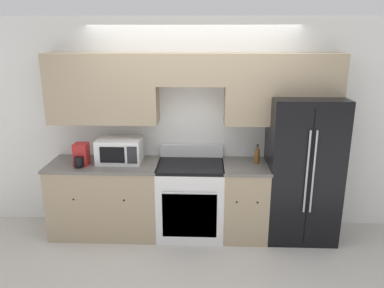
{
  "coord_description": "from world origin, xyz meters",
  "views": [
    {
      "loc": [
        0.16,
        -3.89,
        2.37
      ],
      "look_at": [
        -0.0,
        0.31,
        1.16
      ],
      "focal_mm": 35.0,
      "sensor_mm": 36.0,
      "label": 1
    }
  ],
  "objects_px": {
    "refrigerator": "(301,167)",
    "oven_range": "(191,199)",
    "bottle": "(257,156)",
    "microwave": "(120,150)"
  },
  "relations": [
    {
      "from": "refrigerator",
      "to": "microwave",
      "type": "bearing_deg",
      "value": -179.57
    },
    {
      "from": "refrigerator",
      "to": "microwave",
      "type": "distance_m",
      "value": 2.18
    },
    {
      "from": "bottle",
      "to": "refrigerator",
      "type": "bearing_deg",
      "value": 0.59
    },
    {
      "from": "oven_range",
      "to": "refrigerator",
      "type": "bearing_deg",
      "value": 2.96
    },
    {
      "from": "refrigerator",
      "to": "microwave",
      "type": "height_order",
      "value": "refrigerator"
    },
    {
      "from": "bottle",
      "to": "microwave",
      "type": "bearing_deg",
      "value": -179.62
    },
    {
      "from": "microwave",
      "to": "bottle",
      "type": "relative_size",
      "value": 2.26
    },
    {
      "from": "refrigerator",
      "to": "oven_range",
      "type": "bearing_deg",
      "value": -177.04
    },
    {
      "from": "oven_range",
      "to": "bottle",
      "type": "relative_size",
      "value": 4.59
    },
    {
      "from": "oven_range",
      "to": "bottle",
      "type": "distance_m",
      "value": 0.96
    }
  ]
}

